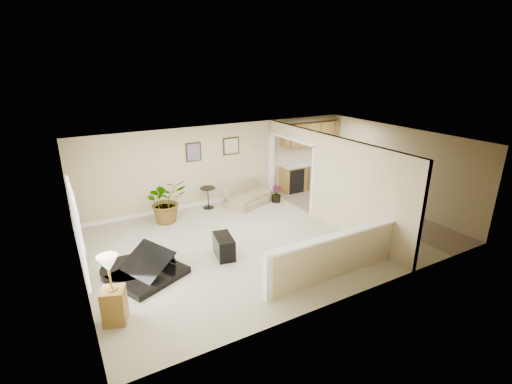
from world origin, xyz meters
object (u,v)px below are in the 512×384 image
accent_table (208,195)px  palm_plant (166,201)px  small_plant (276,195)px  loveseat (248,195)px  piano (143,253)px  piano_bench (224,246)px  lamp_stand (113,295)px

accent_table → palm_plant: palm_plant is taller
palm_plant → small_plant: 3.56m
loveseat → accent_table: bearing=143.6°
small_plant → piano: bearing=-154.0°
piano_bench → accent_table: 3.11m
piano → piano_bench: bearing=-26.4°
accent_table → piano_bench: bearing=-105.7°
small_plant → lamp_stand: bearing=-147.3°
loveseat → lamp_stand: size_ratio=1.36×
accent_table → small_plant: accent_table is taller
lamp_stand → loveseat: bearing=39.5°
piano → accent_table: (2.66, 2.92, -0.11)m
loveseat → small_plant: size_ratio=3.17×
piano → palm_plant: (1.25, 2.54, 0.08)m
piano_bench → lamp_stand: (-2.63, -1.19, 0.30)m
palm_plant → small_plant: palm_plant is taller
piano_bench → palm_plant: 2.70m
lamp_stand → small_plant: bearing=32.7°
piano_bench → lamp_stand: lamp_stand is taller
small_plant → lamp_stand: (-5.60, -3.60, 0.31)m
piano → lamp_stand: bearing=-146.9°
piano → small_plant: bearing=1.8°
loveseat → accent_table: size_ratio=2.64×
piano → accent_table: size_ratio=2.90×
piano → palm_plant: size_ratio=1.54×
piano → piano_bench: (1.82, -0.07, -0.28)m
small_plant → lamp_stand: 6.66m
piano → lamp_stand: lamp_stand is taller
palm_plant → lamp_stand: bearing=-118.5°
loveseat → small_plant: 0.94m
piano_bench → palm_plant: palm_plant is taller
accent_table → small_plant: 2.22m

